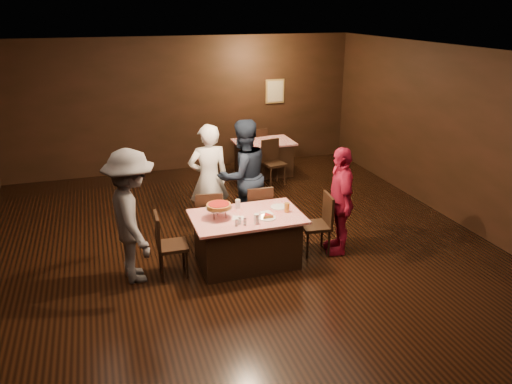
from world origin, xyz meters
The scene contains 22 objects.
room centered at (0.00, 0.01, 2.14)m, with size 10.00×10.04×3.02m.
main_table centered at (0.02, 0.12, 0.39)m, with size 1.60×1.00×0.77m, color #B40C0D.
back_table centered at (1.60, 4.00, 0.39)m, with size 1.30×0.90×0.77m, color #A40A19.
chair_far_left centered at (-0.38, 0.87, 0.47)m, with size 0.42×0.42×0.95m, color black.
chair_far_right centered at (0.42, 0.87, 0.47)m, with size 0.42×0.42×0.95m, color black.
chair_end_left centered at (-1.08, 0.12, 0.47)m, with size 0.42×0.42×0.95m, color black.
chair_end_right centered at (1.12, 0.12, 0.47)m, with size 0.42×0.42×0.95m, color black.
chair_back_near centered at (1.60, 3.30, 0.47)m, with size 0.42×0.42×0.95m, color black.
chair_back_far centered at (1.60, 4.60, 0.47)m, with size 0.42×0.42×0.95m, color black.
diner_white_jacket centered at (-0.24, 1.42, 0.93)m, with size 0.68×0.44×1.86m, color white.
diner_navy_hoodie centered at (0.32, 1.31, 0.96)m, with size 0.93×0.72×1.91m, color #182133.
diner_grey_knit centered at (-1.58, 0.19, 0.94)m, with size 1.22×0.70×1.88m, color #515155.
diner_red_shirt centered at (1.49, 0.07, 0.84)m, with size 0.99×0.41×1.69m, color #A91637.
pizza_stand centered at (-0.38, 0.17, 0.95)m, with size 0.38×0.38×0.22m.
plate_with_slice centered at (0.27, -0.06, 0.80)m, with size 0.25×0.25×0.06m.
plate_empty centered at (0.57, 0.27, 0.78)m, with size 0.25×0.25×0.01m, color white.
glass_front_left centered at (0.07, -0.18, 0.84)m, with size 0.08×0.08×0.14m, color silver.
glass_amber centered at (0.62, 0.07, 0.84)m, with size 0.08×0.08×0.14m, color #BF7F26.
glass_back centered at (-0.03, 0.42, 0.84)m, with size 0.08×0.08×0.14m, color silver.
condiments centered at (-0.16, -0.16, 0.82)m, with size 0.17×0.10×0.09m.
napkin_center centered at (0.32, 0.12, 0.77)m, with size 0.16×0.16×0.01m, color white.
napkin_left centered at (-0.13, 0.07, 0.77)m, with size 0.16×0.16×0.01m, color white.
Camera 1 is at (-1.89, -6.23, 3.64)m, focal length 35.00 mm.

